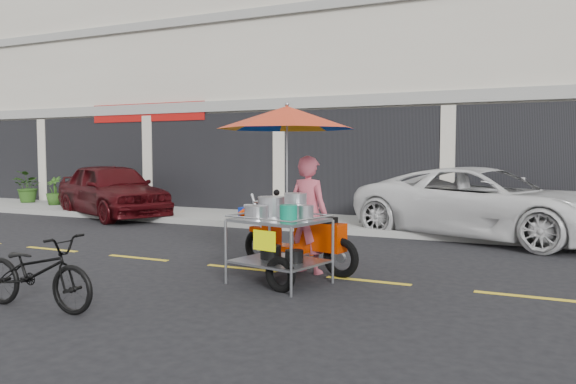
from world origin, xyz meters
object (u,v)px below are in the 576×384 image
at_px(maroon_sedan, 112,190).
at_px(white_pickup, 485,203).
at_px(near_bicycle, 36,272).
at_px(food_vendor_rig, 293,169).

distance_m(maroon_sedan, white_pickup, 9.67).
bearing_deg(white_pickup, near_bicycle, 170.17).
bearing_deg(food_vendor_rig, near_bicycle, -113.94).
relative_size(maroon_sedan, near_bicycle, 2.69).
height_order(maroon_sedan, near_bicycle, maroon_sedan).
bearing_deg(white_pickup, maroon_sedan, 109.39).
xyz_separation_m(white_pickup, food_vendor_rig, (-2.04, -5.01, 0.80)).
bearing_deg(food_vendor_rig, maroon_sedan, 161.17).
xyz_separation_m(near_bicycle, food_vendor_rig, (1.99, 2.62, 1.11)).
distance_m(maroon_sedan, near_bicycle, 9.31).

